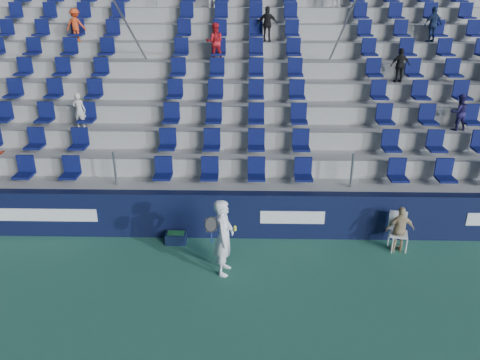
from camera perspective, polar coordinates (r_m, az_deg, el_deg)
ground at (r=9.51m, az=-1.64°, el=-16.18°), size 70.00×70.00×0.00m
sponsor_wall at (r=11.84m, az=-0.92°, el=-4.25°), size 24.00×0.32×1.20m
grandstand at (r=16.10m, az=-0.31°, el=8.97°), size 24.00×8.17×6.63m
tennis_player at (r=10.26m, az=-1.99°, el=-6.97°), size 0.69×0.69×1.77m
line_judge_chair at (r=11.97m, az=18.69°, el=-5.57°), size 0.50×0.52×0.95m
line_judge at (r=11.82m, az=18.92°, el=-5.72°), size 0.69×0.31×1.17m
ball_bin at (r=11.83m, az=-7.79°, el=-6.94°), size 0.51×0.33×0.28m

